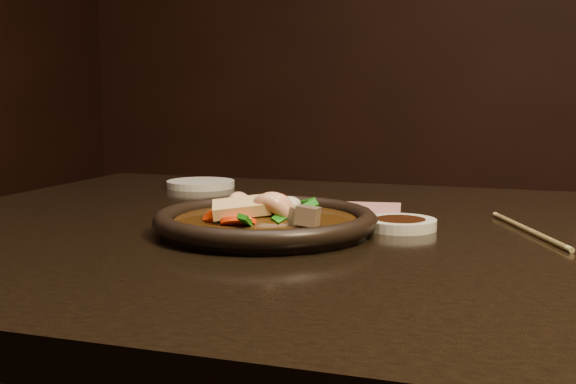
% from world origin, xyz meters
% --- Properties ---
extents(table, '(1.60, 0.90, 0.75)m').
position_xyz_m(table, '(0.00, 0.00, 0.67)').
color(table, black).
rests_on(table, floor).
extents(plate, '(0.27, 0.27, 0.03)m').
position_xyz_m(plate, '(-0.29, -0.06, 0.76)').
color(plate, black).
rests_on(plate, table).
extents(stirfry, '(0.16, 0.15, 0.06)m').
position_xyz_m(stirfry, '(-0.29, -0.06, 0.77)').
color(stirfry, '#331D09').
rests_on(stirfry, plate).
extents(soy_dish, '(0.09, 0.09, 0.01)m').
position_xyz_m(soy_dish, '(-0.14, 0.02, 0.76)').
color(soy_dish, silver).
rests_on(soy_dish, table).
extents(saucer_left, '(0.12, 0.12, 0.01)m').
position_xyz_m(saucer_left, '(-0.54, 0.30, 0.76)').
color(saucer_left, silver).
rests_on(saucer_left, table).
extents(chopsticks, '(0.09, 0.21, 0.01)m').
position_xyz_m(chopsticks, '(0.01, 0.05, 0.75)').
color(chopsticks, tan).
rests_on(chopsticks, table).
extents(napkin, '(0.16, 0.16, 0.00)m').
position_xyz_m(napkin, '(-0.23, 0.13, 0.75)').
color(napkin, '#A56568').
rests_on(napkin, table).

